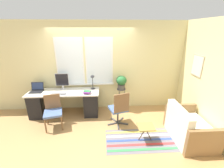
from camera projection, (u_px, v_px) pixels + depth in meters
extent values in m
plane|color=tan|center=(93.00, 119.00, 4.34)|extent=(14.00, 14.00, 0.00)
cube|color=beige|center=(92.00, 67.00, 4.58)|extent=(9.00, 0.06, 2.70)
cube|color=white|center=(70.00, 62.00, 4.45)|extent=(0.82, 0.02, 1.43)
cube|color=white|center=(70.00, 62.00, 4.44)|extent=(0.75, 0.01, 1.36)
cube|color=white|center=(99.00, 62.00, 4.50)|extent=(0.82, 0.02, 1.43)
cube|color=white|center=(99.00, 62.00, 4.49)|extent=(0.75, 0.01, 1.36)
cube|color=white|center=(86.00, 84.00, 4.72)|extent=(1.74, 0.11, 0.04)
cube|color=beige|center=(195.00, 73.00, 4.03)|extent=(0.06, 9.00, 2.70)
cube|color=tan|center=(197.00, 66.00, 3.88)|extent=(0.02, 0.44, 0.55)
cube|color=silver|center=(197.00, 66.00, 3.88)|extent=(0.01, 0.39, 0.50)
cube|color=beige|center=(64.00, 92.00, 4.36)|extent=(2.04, 0.67, 0.03)
cube|color=black|center=(38.00, 104.00, 4.44)|extent=(0.40, 0.59, 0.71)
cube|color=black|center=(91.00, 103.00, 4.53)|extent=(0.40, 0.59, 0.71)
cube|color=black|center=(36.00, 92.00, 4.32)|extent=(0.35, 0.23, 0.02)
cube|color=black|center=(38.00, 86.00, 4.41)|extent=(0.35, 0.06, 0.23)
cube|color=navy|center=(37.00, 86.00, 4.41)|extent=(0.31, 0.05, 0.20)
cylinder|color=silver|center=(63.00, 89.00, 4.53)|extent=(0.15, 0.15, 0.02)
cylinder|color=silver|center=(63.00, 87.00, 4.51)|extent=(0.05, 0.05, 0.11)
cube|color=silver|center=(62.00, 80.00, 4.44)|extent=(0.39, 0.02, 0.38)
cube|color=black|center=(62.00, 80.00, 4.43)|extent=(0.36, 0.01, 0.35)
cube|color=slate|center=(59.00, 94.00, 4.16)|extent=(0.41, 0.12, 0.02)
ellipsoid|color=silver|center=(69.00, 94.00, 4.16)|extent=(0.04, 0.07, 0.04)
cylinder|color=#2D2D33|center=(93.00, 89.00, 4.56)|extent=(0.14, 0.14, 0.01)
cylinder|color=#2D2D33|center=(93.00, 83.00, 4.50)|extent=(0.02, 0.02, 0.36)
ellipsoid|color=#2D2D33|center=(92.00, 77.00, 4.43)|extent=(0.11, 0.11, 0.07)
cube|color=black|center=(87.00, 93.00, 4.21)|extent=(0.16, 0.14, 0.03)
cube|color=purple|center=(87.00, 92.00, 4.20)|extent=(0.21, 0.19, 0.03)
cube|color=green|center=(87.00, 91.00, 4.20)|extent=(0.21, 0.14, 0.02)
cylinder|color=brown|center=(45.00, 126.00, 3.68)|extent=(0.04, 0.04, 0.42)
cylinder|color=brown|center=(62.00, 123.00, 3.79)|extent=(0.04, 0.04, 0.42)
cylinder|color=brown|center=(47.00, 118.00, 4.03)|extent=(0.04, 0.04, 0.42)
cylinder|color=brown|center=(62.00, 115.00, 4.14)|extent=(0.04, 0.04, 0.42)
cube|color=#4C6699|center=(53.00, 113.00, 3.84)|extent=(0.53, 0.51, 0.06)
cube|color=brown|center=(52.00, 101.00, 3.96)|extent=(0.39, 0.13, 0.40)
cube|color=#47474C|center=(113.00, 124.00, 4.10)|extent=(0.29, 0.12, 0.03)
cube|color=#47474C|center=(118.00, 126.00, 4.01)|extent=(0.04, 0.29, 0.03)
cube|color=#47474C|center=(123.00, 123.00, 4.11)|extent=(0.29, 0.13, 0.03)
cube|color=#47474C|center=(120.00, 120.00, 4.26)|extent=(0.20, 0.26, 0.03)
cube|color=#47474C|center=(114.00, 120.00, 4.25)|extent=(0.20, 0.26, 0.03)
cylinder|color=#333338|center=(118.00, 116.00, 4.07)|extent=(0.04, 0.04, 0.39)
cube|color=#4C6699|center=(118.00, 109.00, 3.99)|extent=(0.54, 0.52, 0.06)
cube|color=brown|center=(122.00, 103.00, 3.71)|extent=(0.39, 0.15, 0.49)
cube|color=white|center=(189.00, 131.00, 3.51)|extent=(0.79, 0.97, 0.40)
cube|color=white|center=(179.00, 116.00, 3.36)|extent=(0.16, 0.97, 0.41)
cube|color=olive|center=(205.00, 143.00, 2.98)|extent=(0.79, 0.09, 0.63)
cube|color=olive|center=(179.00, 115.00, 3.97)|extent=(0.79, 0.09, 0.63)
cylinder|color=#333338|center=(121.00, 89.00, 4.63)|extent=(0.27, 0.27, 0.02)
cylinder|color=#333338|center=(125.00, 99.00, 4.76)|extent=(0.01, 0.01, 0.70)
cylinder|color=#333338|center=(119.00, 98.00, 4.84)|extent=(0.01, 0.01, 0.70)
cylinder|color=#333338|center=(120.00, 101.00, 4.66)|extent=(0.01, 0.01, 0.70)
cylinder|color=#514C47|center=(121.00, 87.00, 4.60)|extent=(0.23, 0.23, 0.14)
ellipsoid|color=#2D7038|center=(121.00, 80.00, 4.54)|extent=(0.31, 0.31, 0.28)
cube|color=slate|center=(140.00, 140.00, 3.51)|extent=(1.58, 0.82, 0.01)
cube|color=#388E4C|center=(143.00, 149.00, 3.23)|extent=(1.54, 0.07, 0.00)
cube|color=#C63838|center=(141.00, 145.00, 3.37)|extent=(1.54, 0.07, 0.00)
cube|color=#334C99|center=(140.00, 140.00, 3.51)|extent=(1.54, 0.07, 0.00)
cube|color=white|center=(138.00, 136.00, 3.64)|extent=(1.54, 0.07, 0.00)
cube|color=#DBCC4C|center=(137.00, 132.00, 3.78)|extent=(1.54, 0.07, 0.00)
cube|color=olive|center=(146.00, 127.00, 3.39)|extent=(0.37, 0.32, 0.02)
cylinder|color=#4C3D2D|center=(142.00, 134.00, 3.45)|extent=(0.19, 0.02, 0.37)
cylinder|color=#4C3D2D|center=(148.00, 134.00, 3.46)|extent=(0.19, 0.02, 0.37)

